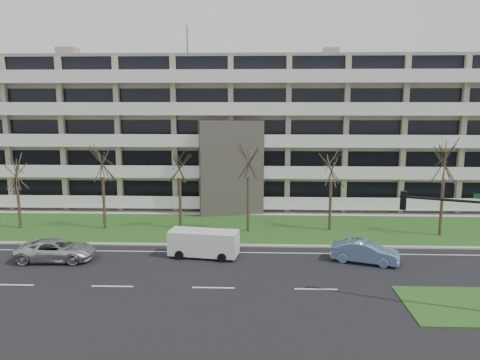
{
  "coord_description": "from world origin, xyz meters",
  "views": [
    {
      "loc": [
        2.49,
        -25.93,
        10.87
      ],
      "look_at": [
        1.21,
        10.0,
        4.73
      ],
      "focal_mm": 35.0,
      "sensor_mm": 36.0,
      "label": 1
    }
  ],
  "objects_px": {
    "blue_sedan": "(365,252)",
    "silver_pickup": "(56,250)",
    "white_van": "(205,241)",
    "traffic_signal": "(468,235)"
  },
  "relations": [
    {
      "from": "silver_pickup",
      "to": "traffic_signal",
      "type": "xyz_separation_m",
      "value": [
        24.61,
        -6.72,
        3.29
      ]
    },
    {
      "from": "blue_sedan",
      "to": "white_van",
      "type": "distance_m",
      "value": 11.02
    },
    {
      "from": "silver_pickup",
      "to": "white_van",
      "type": "relative_size",
      "value": 1.05
    },
    {
      "from": "white_van",
      "to": "traffic_signal",
      "type": "xyz_separation_m",
      "value": [
        14.51,
        -7.85,
        2.91
      ]
    },
    {
      "from": "blue_sedan",
      "to": "white_van",
      "type": "height_order",
      "value": "white_van"
    },
    {
      "from": "silver_pickup",
      "to": "white_van",
      "type": "distance_m",
      "value": 10.17
    },
    {
      "from": "traffic_signal",
      "to": "blue_sedan",
      "type": "bearing_deg",
      "value": 136.98
    },
    {
      "from": "blue_sedan",
      "to": "traffic_signal",
      "type": "relative_size",
      "value": 0.73
    },
    {
      "from": "silver_pickup",
      "to": "blue_sedan",
      "type": "height_order",
      "value": "blue_sedan"
    },
    {
      "from": "blue_sedan",
      "to": "silver_pickup",
      "type": "bearing_deg",
      "value": 109.84
    }
  ]
}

